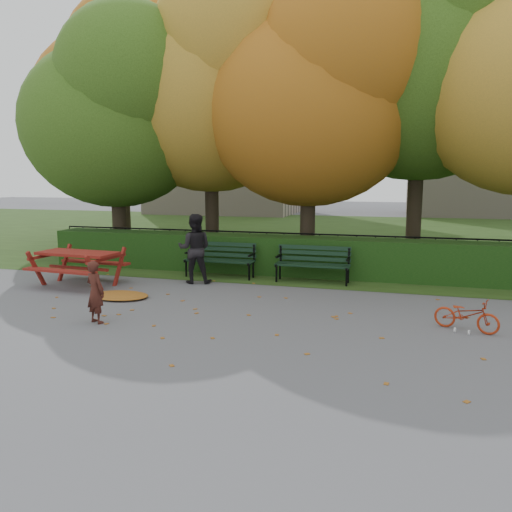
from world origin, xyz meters
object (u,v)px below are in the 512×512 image
(tree_d, at_px, (437,53))
(picnic_table, at_px, (78,259))
(tree_c, at_px, (320,94))
(bench_left, at_px, (221,257))
(tree_a, at_px, (120,111))
(bicycle, at_px, (466,315))
(bench_right, at_px, (313,261))
(tree_b, at_px, (218,83))
(tree_f, at_px, (125,93))
(adult, at_px, (195,249))
(child, at_px, (95,292))

(tree_d, distance_m, picnic_table, 11.11)
(tree_c, height_order, bench_left, tree_c)
(tree_a, xyz_separation_m, bicycle, (9.42, -5.07, -4.24))
(tree_c, bearing_deg, tree_a, -176.35)
(tree_c, distance_m, tree_d, 3.50)
(tree_c, xyz_separation_m, bench_right, (0.27, -2.26, -4.30))
(tree_d, relative_size, picnic_table, 4.81)
(tree_b, distance_m, bench_right, 6.76)
(tree_c, distance_m, tree_f, 8.66)
(tree_c, xyz_separation_m, adult, (-2.47, -3.15, -3.98))
(tree_d, relative_size, tree_f, 1.04)
(bench_left, bearing_deg, tree_c, 46.64)
(bench_left, distance_m, child, 4.56)
(tree_f, height_order, adult, tree_f)
(bench_left, xyz_separation_m, adult, (-0.34, -0.89, 0.32))
(child, xyz_separation_m, adult, (0.35, 3.61, 0.28))
(tree_b, relative_size, tree_c, 1.10)
(tree_a, height_order, bench_right, tree_a)
(tree_f, bearing_deg, picnic_table, -68.44)
(tree_d, height_order, tree_f, tree_d)
(tree_b, bearing_deg, tree_d, 4.38)
(tree_b, bearing_deg, bicycle, -43.03)
(bench_right, height_order, adult, adult)
(tree_c, height_order, tree_d, tree_d)
(tree_f, height_order, bench_left, tree_f)
(tree_b, relative_size, tree_f, 0.96)
(tree_b, relative_size, adult, 5.22)
(bench_right, distance_m, picnic_table, 5.62)
(picnic_table, distance_m, bicycle, 8.52)
(tree_a, height_order, bench_left, tree_a)
(child, bearing_deg, bench_left, -78.38)
(tree_a, xyz_separation_m, bench_left, (3.89, -1.88, -4.00))
(tree_a, bearing_deg, bench_right, -16.61)
(tree_a, height_order, tree_d, tree_d)
(bench_right, relative_size, bicycle, 1.71)
(tree_c, bearing_deg, bicycle, -58.03)
(bench_right, distance_m, child, 5.46)
(bicycle, bearing_deg, tree_f, 73.90)
(tree_d, relative_size, bench_right, 5.32)
(bicycle, bearing_deg, tree_b, 68.39)
(bench_right, distance_m, bicycle, 4.48)
(tree_f, distance_m, bench_right, 11.19)
(tree_c, bearing_deg, tree_b, 166.55)
(picnic_table, distance_m, child, 3.38)
(tree_d, bearing_deg, tree_f, 169.67)
(tree_d, bearing_deg, bench_left, -145.74)
(bench_left, relative_size, picnic_table, 0.90)
(bench_left, bearing_deg, tree_d, 34.26)
(bench_left, height_order, child, child)
(child, bearing_deg, adult, -75.22)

